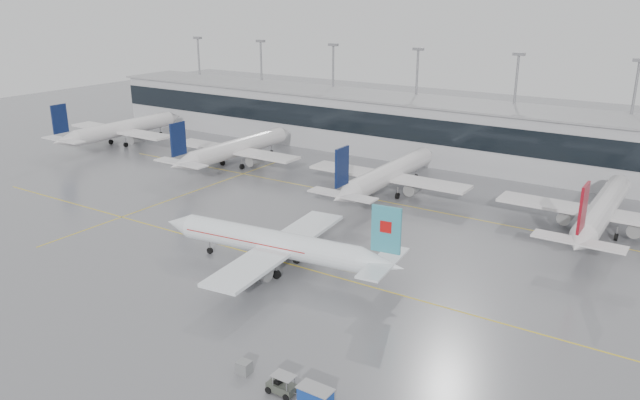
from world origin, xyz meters
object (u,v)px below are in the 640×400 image
Objects in this scene: baggage_tug at (282,387)px; gse_unit at (244,367)px; baggage_cart at (315,396)px; air_canada_jet at (278,244)px.

gse_unit is (-4.78, 0.52, -0.05)m from baggage_tug.
baggage_tug is 1.25× the size of baggage_cart.
baggage_cart is at bearing -6.78° from gse_unit.
air_canada_jet reaches higher than gse_unit.
baggage_cart is at bearing -0.00° from baggage_tug.
baggage_tug reaches higher than gse_unit.
air_canada_jet is 28.90m from baggage_cart.
gse_unit is at bearing 112.59° from air_canada_jet.
gse_unit is (11.32, -20.48, -2.79)m from air_canada_jet.
air_canada_jet reaches higher than baggage_tug.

